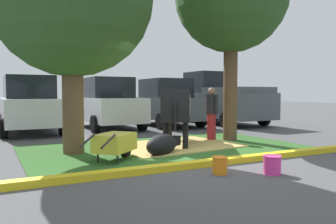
{
  "coord_description": "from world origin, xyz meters",
  "views": [
    {
      "loc": [
        -3.81,
        -6.21,
        1.41
      ],
      "look_at": [
        0.52,
        2.05,
        0.9
      ],
      "focal_mm": 36.94,
      "sensor_mm": 36.0,
      "label": 1
    }
  ],
  "objects_px": {
    "bucket_orange": "(220,165)",
    "cow_holstein": "(177,105)",
    "sedan_red": "(165,103)",
    "person_handler": "(212,112)",
    "bucket_pink": "(272,164)",
    "calf_lying": "(163,145)",
    "wheelbarrow": "(115,143)",
    "pickup_truck_black": "(219,99)",
    "sedan_silver": "(29,105)",
    "hatchback_white": "(107,104)"
  },
  "relations": [
    {
      "from": "sedan_silver",
      "to": "bucket_pink",
      "type": "bearing_deg",
      "value": -71.0
    },
    {
      "from": "sedan_silver",
      "to": "pickup_truck_black",
      "type": "bearing_deg",
      "value": -1.65
    },
    {
      "from": "hatchback_white",
      "to": "sedan_silver",
      "type": "bearing_deg",
      "value": -178.68
    },
    {
      "from": "wheelbarrow",
      "to": "hatchback_white",
      "type": "bearing_deg",
      "value": 73.64
    },
    {
      "from": "person_handler",
      "to": "pickup_truck_black",
      "type": "height_order",
      "value": "pickup_truck_black"
    },
    {
      "from": "person_handler",
      "to": "bucket_orange",
      "type": "distance_m",
      "value": 4.29
    },
    {
      "from": "wheelbarrow",
      "to": "pickup_truck_black",
      "type": "bearing_deg",
      "value": 41.06
    },
    {
      "from": "hatchback_white",
      "to": "pickup_truck_black",
      "type": "xyz_separation_m",
      "value": [
        5.27,
        -0.3,
        0.13
      ]
    },
    {
      "from": "cow_holstein",
      "to": "hatchback_white",
      "type": "xyz_separation_m",
      "value": [
        -0.36,
        5.09,
        -0.11
      ]
    },
    {
      "from": "sedan_red",
      "to": "pickup_truck_black",
      "type": "relative_size",
      "value": 0.81
    },
    {
      "from": "bucket_orange",
      "to": "cow_holstein",
      "type": "bearing_deg",
      "value": 73.01
    },
    {
      "from": "calf_lying",
      "to": "hatchback_white",
      "type": "bearing_deg",
      "value": 83.48
    },
    {
      "from": "calf_lying",
      "to": "hatchback_white",
      "type": "distance_m",
      "value": 6.45
    },
    {
      "from": "hatchback_white",
      "to": "pickup_truck_black",
      "type": "relative_size",
      "value": 0.81
    },
    {
      "from": "bucket_orange",
      "to": "person_handler",
      "type": "bearing_deg",
      "value": 57.14
    },
    {
      "from": "calf_lying",
      "to": "bucket_orange",
      "type": "bearing_deg",
      "value": -88.71
    },
    {
      "from": "person_handler",
      "to": "pickup_truck_black",
      "type": "bearing_deg",
      "value": 51.69
    },
    {
      "from": "calf_lying",
      "to": "hatchback_white",
      "type": "xyz_separation_m",
      "value": [
        0.73,
        6.37,
        0.75
      ]
    },
    {
      "from": "sedan_red",
      "to": "calf_lying",
      "type": "bearing_deg",
      "value": -117.66
    },
    {
      "from": "wheelbarrow",
      "to": "pickup_truck_black",
      "type": "distance_m",
      "value": 9.58
    },
    {
      "from": "calf_lying",
      "to": "person_handler",
      "type": "height_order",
      "value": "person_handler"
    },
    {
      "from": "hatchback_white",
      "to": "sedan_red",
      "type": "distance_m",
      "value": 2.58
    },
    {
      "from": "wheelbarrow",
      "to": "sedan_silver",
      "type": "distance_m",
      "value": 6.61
    },
    {
      "from": "bucket_orange",
      "to": "pickup_truck_black",
      "type": "distance_m",
      "value": 10.16
    },
    {
      "from": "calf_lying",
      "to": "sedan_red",
      "type": "height_order",
      "value": "sedan_red"
    },
    {
      "from": "bucket_pink",
      "to": "wheelbarrow",
      "type": "bearing_deg",
      "value": 131.41
    },
    {
      "from": "person_handler",
      "to": "bucket_orange",
      "type": "height_order",
      "value": "person_handler"
    },
    {
      "from": "bucket_orange",
      "to": "sedan_silver",
      "type": "relative_size",
      "value": 0.07
    },
    {
      "from": "sedan_red",
      "to": "pickup_truck_black",
      "type": "bearing_deg",
      "value": -5.38
    },
    {
      "from": "bucket_orange",
      "to": "bucket_pink",
      "type": "distance_m",
      "value": 0.91
    },
    {
      "from": "wheelbarrow",
      "to": "sedan_silver",
      "type": "height_order",
      "value": "sedan_silver"
    },
    {
      "from": "person_handler",
      "to": "sedan_red",
      "type": "height_order",
      "value": "sedan_red"
    },
    {
      "from": "cow_holstein",
      "to": "bucket_orange",
      "type": "xyz_separation_m",
      "value": [
        -1.04,
        -3.4,
        -0.93
      ]
    },
    {
      "from": "pickup_truck_black",
      "to": "sedan_red",
      "type": "bearing_deg",
      "value": 174.62
    },
    {
      "from": "sedan_silver",
      "to": "hatchback_white",
      "type": "relative_size",
      "value": 1.0
    },
    {
      "from": "cow_holstein",
      "to": "sedan_red",
      "type": "bearing_deg",
      "value": 66.17
    },
    {
      "from": "person_handler",
      "to": "sedan_red",
      "type": "bearing_deg",
      "value": 78.79
    },
    {
      "from": "cow_holstein",
      "to": "hatchback_white",
      "type": "distance_m",
      "value": 5.1
    },
    {
      "from": "calf_lying",
      "to": "sedan_silver",
      "type": "xyz_separation_m",
      "value": [
        -2.19,
        6.3,
        0.75
      ]
    },
    {
      "from": "wheelbarrow",
      "to": "sedan_red",
      "type": "distance_m",
      "value": 7.95
    },
    {
      "from": "wheelbarrow",
      "to": "sedan_silver",
      "type": "bearing_deg",
      "value": 98.62
    },
    {
      "from": "person_handler",
      "to": "wheelbarrow",
      "type": "bearing_deg",
      "value": -155.07
    },
    {
      "from": "bucket_pink",
      "to": "bucket_orange",
      "type": "bearing_deg",
      "value": 152.17
    },
    {
      "from": "bucket_pink",
      "to": "pickup_truck_black",
      "type": "distance_m",
      "value": 10.07
    },
    {
      "from": "calf_lying",
      "to": "person_handler",
      "type": "bearing_deg",
      "value": 31.54
    },
    {
      "from": "calf_lying",
      "to": "hatchback_white",
      "type": "height_order",
      "value": "hatchback_white"
    },
    {
      "from": "pickup_truck_black",
      "to": "bucket_orange",
      "type": "bearing_deg",
      "value": -126.04
    },
    {
      "from": "calf_lying",
      "to": "sedan_red",
      "type": "distance_m",
      "value": 7.17
    },
    {
      "from": "cow_holstein",
      "to": "sedan_silver",
      "type": "height_order",
      "value": "sedan_silver"
    },
    {
      "from": "cow_holstein",
      "to": "sedan_red",
      "type": "xyz_separation_m",
      "value": [
        2.22,
        5.04,
        -0.11
      ]
    }
  ]
}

